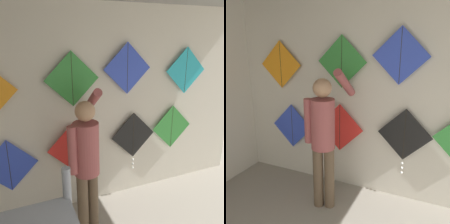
# 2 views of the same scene
# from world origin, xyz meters

# --- Properties ---
(back_panel) EXTENTS (4.90, 0.06, 2.80)m
(back_panel) POSITION_xyz_m (0.00, 3.86, 1.40)
(back_panel) COLOR beige
(back_panel) RESTS_ON ground
(shopkeeper) EXTENTS (0.45, 0.69, 1.83)m
(shopkeeper) POSITION_xyz_m (-0.38, 3.23, 1.03)
(shopkeeper) COLOR brown
(shopkeeper) RESTS_ON ground
(kite_0) EXTENTS (0.71, 0.01, 0.71)m
(kite_0) POSITION_xyz_m (-1.23, 3.77, 0.83)
(kite_0) COLOR blue
(kite_1) EXTENTS (0.71, 0.01, 0.71)m
(kite_1) POSITION_xyz_m (-0.40, 3.77, 0.92)
(kite_1) COLOR red
(kite_2) EXTENTS (0.71, 0.04, 0.91)m
(kite_2) POSITION_xyz_m (0.52, 3.77, 0.93)
(kite_2) COLOR black
(kite_3) EXTENTS (0.71, 0.01, 0.71)m
(kite_3) POSITION_xyz_m (1.21, 3.77, 0.99)
(kite_3) COLOR #338C38
(kite_5) EXTENTS (0.71, 0.01, 0.71)m
(kite_5) POSITION_xyz_m (-0.37, 3.77, 1.86)
(kite_5) COLOR #338C38
(kite_6) EXTENTS (0.71, 0.01, 0.71)m
(kite_6) POSITION_xyz_m (0.40, 3.77, 1.96)
(kite_6) COLOR blue
(kite_7) EXTENTS (0.71, 0.01, 0.71)m
(kite_7) POSITION_xyz_m (1.39, 3.77, 1.88)
(kite_7) COLOR #28B2C6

